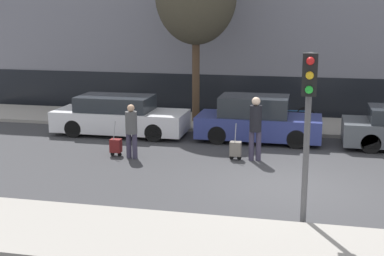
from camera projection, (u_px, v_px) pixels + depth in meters
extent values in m
plane|color=#38383A|center=(288.00, 187.00, 13.02)|extent=(80.00, 80.00, 0.00)
cube|color=gray|center=(279.00, 250.00, 9.44)|extent=(28.00, 2.50, 0.12)
cube|color=gray|center=(297.00, 126.00, 19.68)|extent=(28.00, 3.00, 0.12)
cube|color=black|center=(300.00, 97.00, 21.60)|extent=(27.44, 0.06, 1.60)
cube|color=silver|center=(121.00, 120.00, 18.45)|extent=(4.57, 1.71, 0.70)
cube|color=#23282D|center=(115.00, 103.00, 18.36)|extent=(2.51, 1.50, 0.50)
cylinder|color=black|center=(154.00, 133.00, 17.46)|extent=(0.60, 0.18, 0.60)
cylinder|color=black|center=(166.00, 123.00, 18.92)|extent=(0.60, 0.18, 0.60)
cylinder|color=black|center=(73.00, 129.00, 18.07)|extent=(0.60, 0.18, 0.60)
cylinder|color=black|center=(91.00, 120.00, 19.52)|extent=(0.60, 0.18, 0.60)
cube|color=navy|center=(259.00, 126.00, 17.55)|extent=(4.03, 1.70, 0.70)
cube|color=#23282D|center=(254.00, 106.00, 17.44)|extent=(2.21, 1.50, 0.64)
cylinder|color=black|center=(296.00, 139.00, 16.59)|extent=(0.60, 0.18, 0.60)
cylinder|color=black|center=(298.00, 129.00, 18.05)|extent=(0.60, 0.18, 0.60)
cylinder|color=black|center=(217.00, 135.00, 17.13)|extent=(0.60, 0.18, 0.60)
cylinder|color=black|center=(225.00, 125.00, 18.58)|extent=(0.60, 0.18, 0.60)
cylinder|color=black|center=(371.00, 143.00, 16.04)|extent=(0.60, 0.18, 0.60)
cylinder|color=black|center=(366.00, 132.00, 17.52)|extent=(0.60, 0.18, 0.60)
cylinder|color=#383347|center=(129.00, 145.00, 15.53)|extent=(0.15, 0.15, 0.74)
cylinder|color=#383347|center=(135.00, 146.00, 15.44)|extent=(0.15, 0.15, 0.74)
cylinder|color=#4C4C4C|center=(131.00, 123.00, 15.34)|extent=(0.34, 0.34, 0.64)
sphere|color=tan|center=(131.00, 108.00, 15.25)|extent=(0.21, 0.21, 0.21)
cube|color=maroon|center=(116.00, 146.00, 15.72)|extent=(0.32, 0.24, 0.39)
cylinder|color=black|center=(112.00, 154.00, 15.80)|extent=(0.12, 0.03, 0.12)
cylinder|color=black|center=(120.00, 154.00, 15.75)|extent=(0.12, 0.03, 0.12)
cylinder|color=gray|center=(114.00, 131.00, 15.55)|extent=(0.02, 0.19, 0.53)
cylinder|color=#383347|center=(251.00, 146.00, 15.25)|extent=(0.15, 0.15, 0.85)
cylinder|color=#383347|center=(258.00, 146.00, 15.23)|extent=(0.15, 0.15, 0.85)
cylinder|color=black|center=(256.00, 119.00, 15.07)|extent=(0.34, 0.34, 0.74)
sphere|color=beige|center=(256.00, 101.00, 14.96)|extent=(0.24, 0.24, 0.24)
cube|color=slate|center=(236.00, 149.00, 15.32)|extent=(0.32, 0.24, 0.41)
cylinder|color=black|center=(232.00, 157.00, 15.40)|extent=(0.12, 0.03, 0.12)
cylinder|color=black|center=(239.00, 158.00, 15.36)|extent=(0.12, 0.03, 0.12)
cylinder|color=gray|center=(236.00, 133.00, 15.15)|extent=(0.02, 0.19, 0.53)
cylinder|color=#515154|center=(307.00, 141.00, 10.43)|extent=(0.12, 0.12, 3.44)
cube|color=black|center=(310.00, 75.00, 9.97)|extent=(0.28, 0.24, 0.80)
sphere|color=red|center=(310.00, 61.00, 9.77)|extent=(0.15, 0.15, 0.15)
sphere|color=gold|center=(310.00, 75.00, 9.83)|extent=(0.15, 0.15, 0.15)
sphere|color=green|center=(309.00, 90.00, 9.89)|extent=(0.15, 0.15, 0.15)
torus|color=black|center=(305.00, 117.00, 19.18)|extent=(0.72, 0.06, 0.72)
torus|color=black|center=(276.00, 115.00, 19.41)|extent=(0.72, 0.06, 0.72)
cylinder|color=navy|center=(291.00, 111.00, 19.25)|extent=(1.00, 0.05, 0.05)
cylinder|color=navy|center=(286.00, 105.00, 19.25)|extent=(0.04, 0.04, 0.40)
cylinder|color=#4C3826|center=(196.00, 77.00, 19.92)|extent=(0.28, 0.28, 3.31)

